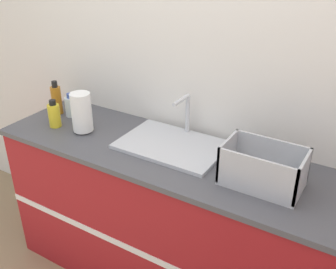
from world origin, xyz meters
TOP-DOWN VIEW (x-y plane):
  - wall_back at (0.00, 0.60)m, footprint 4.41×0.06m
  - counter_cabinet at (0.00, 0.28)m, footprint 2.04×0.59m
  - sink at (-0.05, 0.35)m, footprint 0.56×0.38m
  - paper_towel_roll at (-0.58, 0.23)m, footprint 0.12×0.12m
  - dish_rack at (0.48, 0.25)m, footprint 0.36×0.22m
  - bottle_amber at (-0.89, 0.35)m, footprint 0.06×0.06m
  - bottle_clear at (-0.79, 0.36)m, footprint 0.08×0.08m
  - bottle_yellow at (-0.77, 0.20)m, footprint 0.07×0.07m

SIDE VIEW (x-z plane):
  - counter_cabinet at x=0.00m, z-range 0.00..0.92m
  - sink at x=-0.05m, z-range 0.82..1.07m
  - bottle_clear at x=-0.79m, z-range 0.91..1.06m
  - bottle_yellow at x=-0.77m, z-range 0.91..1.08m
  - dish_rack at x=0.48m, z-range 0.90..1.09m
  - bottle_amber at x=-0.89m, z-range 0.91..1.13m
  - paper_towel_roll at x=-0.58m, z-range 0.93..1.16m
  - wall_back at x=0.00m, z-range 0.00..2.60m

